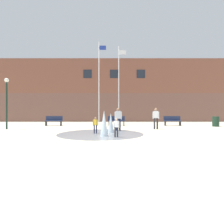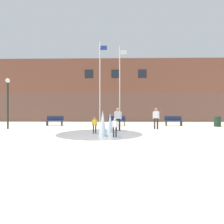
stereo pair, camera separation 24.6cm
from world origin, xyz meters
name	(u,v)px [view 2 (the right image)]	position (x,y,z in m)	size (l,w,h in m)	color
ground_plane	(116,148)	(0.00, 0.00, 0.00)	(100.00, 100.00, 0.00)	#BCB299
library_building	(116,92)	(0.00, 19.55, 4.18)	(36.00, 6.05, 8.35)	brown
splash_fountain	(104,126)	(-0.70, 3.89, 0.46)	(5.11, 5.11, 1.41)	gray
park_bench_under_left_flagpole	(55,121)	(-5.79, 10.10, 0.48)	(1.60, 0.44, 0.91)	#28282D
park_bench_center	(117,121)	(0.12, 9.99, 0.48)	(1.60, 0.44, 0.91)	#28282D
park_bench_far_right	(173,121)	(5.42, 10.09, 0.48)	(1.60, 0.44, 0.91)	#28282D
adult_watching	(118,117)	(0.14, 5.77, 0.93)	(0.50, 0.22, 1.59)	#1E233D
child_with_pink_shirt	(115,126)	(-0.06, 2.65, 0.58)	(0.31, 0.22, 0.99)	#28282D
teen_by_trashcan	(156,117)	(3.04, 6.85, 0.93)	(0.50, 0.30, 1.59)	#28282D
child_running	(95,124)	(-1.30, 4.22, 0.58)	(0.31, 0.23, 0.99)	#1E233D
flagpole_left	(100,81)	(-1.65, 12.16, 4.62)	(0.80, 0.10, 8.74)	silver
flagpole_right	(120,83)	(0.46, 12.16, 4.38)	(0.80, 0.10, 8.26)	silver
lamp_post_left_lane	(8,96)	(-8.29, 6.86, 2.53)	(0.32, 0.32, 3.87)	#192D23
trash_can	(217,122)	(8.97, 9.18, 0.45)	(0.56, 0.56, 0.90)	#193323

